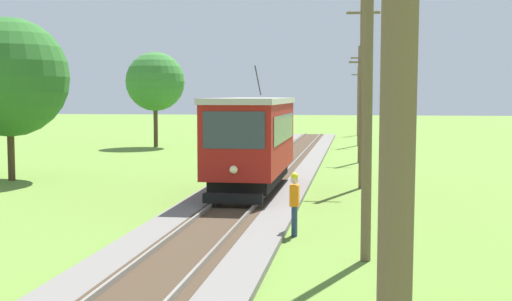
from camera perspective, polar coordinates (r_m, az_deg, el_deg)
The scene contains 10 objects.
red_tram at distance 26.31m, azimuth -0.33°, elevation 0.93°, with size 2.60×8.54×4.79m.
utility_pole_foreground at distance 4.51m, azimuth 12.08°, elevation 9.62°, with size 1.40×0.65×8.43m.
utility_pole_near_tram at distance 16.08m, azimuth 9.45°, elevation 5.86°, with size 1.40×0.56×8.34m.
utility_pole_mid at distance 28.72m, azimuth 9.00°, elevation 5.35°, with size 1.40×0.42×8.36m.
utility_pole_far at distance 39.78m, azimuth 8.83°, elevation 3.92°, with size 1.40×0.51×6.65m.
utility_pole_distant at distance 53.15m, azimuth 8.74°, elevation 4.69°, with size 1.40×0.36×7.76m.
utility_pole_horizon at distance 66.92m, azimuth 8.67°, elevation 4.25°, with size 1.40×0.54×6.76m.
track_worker at distance 18.75m, azimuth 3.28°, elevation -4.32°, with size 0.25×0.38×1.78m.
tree_right_near at distance 32.84m, azimuth -20.21°, elevation 5.84°, with size 5.45×5.45×7.48m.
tree_right_far at distance 51.69m, azimuth -8.54°, elevation 5.79°, with size 4.45×4.45×7.20m.
Camera 1 is at (4.00, -5.04, 3.92)m, focal length 47.20 mm.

